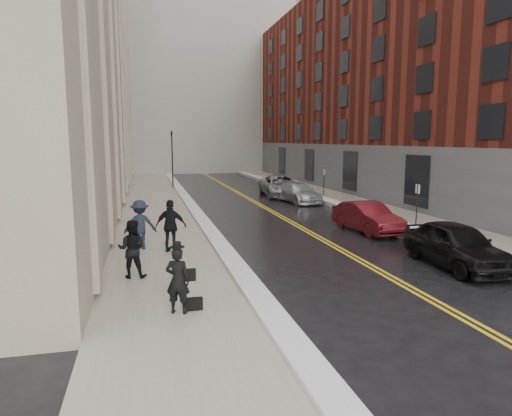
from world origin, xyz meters
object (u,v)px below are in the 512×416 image
car_silver_near (298,193)px  car_silver_far (281,186)px  pedestrian_c (171,226)px  car_black (456,245)px  pedestrian_a (132,249)px  pedestrian_main (178,280)px  car_maroon (367,217)px  pedestrian_b (140,225)px

car_silver_near → car_silver_far: size_ratio=0.79×
car_silver_far → pedestrian_c: bearing=-114.5°
car_black → pedestrian_a: pedestrian_a is taller
car_silver_near → pedestrian_main: pedestrian_main is taller
car_maroon → pedestrian_main: size_ratio=2.62×
car_silver_far → pedestrian_a: pedestrian_a is taller
car_maroon → pedestrian_b: size_ratio=2.27×
car_black → pedestrian_main: (-9.70, -2.42, 0.19)m
car_maroon → car_silver_far: size_ratio=0.73×
car_maroon → car_silver_near: car_maroon is taller
car_maroon → car_silver_far: 14.37m
pedestrian_a → pedestrian_b: pedestrian_b is taller
car_black → car_silver_near: 17.07m
car_silver_near → pedestrian_b: pedestrian_b is taller
car_silver_near → car_silver_far: bearing=85.0°
pedestrian_a → car_black: bearing=-172.2°
car_silver_near → pedestrian_a: bearing=-131.9°
car_maroon → pedestrian_a: size_ratio=2.41×
pedestrian_main → car_black: bearing=-144.2°
pedestrian_a → pedestrian_b: bearing=-80.8°
car_black → car_maroon: 6.26m
pedestrian_main → car_silver_far: bearing=-91.0°
car_silver_near → car_silver_far: 3.57m
car_black → pedestrian_main: 10.00m
car_black → car_silver_far: car_silver_far is taller
car_silver_near → car_maroon: bearing=-99.0°
pedestrian_main → pedestrian_a: (-1.16, 3.34, 0.07)m
pedestrian_a → pedestrian_c: bearing=-101.8°
pedestrian_c → car_black: bearing=176.1°
car_black → car_maroon: (-0.12, 6.26, -0.07)m
car_maroon → pedestrian_main: 12.93m
pedestrian_a → pedestrian_c: (1.37, 3.02, 0.10)m
pedestrian_a → car_silver_near: bearing=-111.6°
pedestrian_c → pedestrian_b: bearing=-15.4°
car_maroon → pedestrian_a: bearing=-158.9°
car_black → car_maroon: size_ratio=1.06×
pedestrian_main → pedestrian_c: bearing=-70.2°
pedestrian_main → car_silver_near: bearing=-95.0°
pedestrian_main → pedestrian_c: pedestrian_c is taller
pedestrian_main → pedestrian_a: 3.54m
car_silver_near → car_silver_far: car_silver_far is taller
car_black → car_silver_near: size_ratio=0.98×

